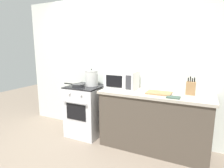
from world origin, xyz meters
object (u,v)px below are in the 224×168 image
object	(u,v)px
stock_pot	(92,78)
knife_block	(191,88)
microwave	(122,80)
frying_pan	(78,85)
cutting_board	(159,93)
oven_mitt	(173,97)
stove	(86,110)

from	to	relation	value
stock_pot	knife_block	bearing A→B (deg)	2.34
microwave	frying_pan	bearing A→B (deg)	-166.25
cutting_board	oven_mitt	world-z (taller)	cutting_board
stove	stock_pot	world-z (taller)	stock_pot
microwave	cutting_board	size ratio (longest dim) A/B	1.39
knife_block	oven_mitt	bearing A→B (deg)	-123.33
stove	cutting_board	distance (m)	1.40
stove	stock_pot	size ratio (longest dim) A/B	2.91
stove	cutting_board	size ratio (longest dim) A/B	2.56
frying_pan	microwave	distance (m)	0.79
frying_pan	microwave	size ratio (longest dim) A/B	0.84
stock_pot	oven_mitt	bearing A→B (deg)	-9.06
oven_mitt	stove	bearing A→B (deg)	174.15
stove	frying_pan	size ratio (longest dim) A/B	2.19
knife_block	stock_pot	bearing A→B (deg)	-177.66
oven_mitt	cutting_board	bearing A→B (deg)	145.34
knife_block	frying_pan	bearing A→B (deg)	-172.28
cutting_board	knife_block	bearing A→B (deg)	18.09
cutting_board	knife_block	size ratio (longest dim) A/B	1.35
oven_mitt	microwave	bearing A→B (deg)	164.71
microwave	oven_mitt	xyz separation A→B (m)	(0.87, -0.24, -0.14)
stock_pot	knife_block	xyz separation A→B (m)	(1.65, 0.07, -0.04)
stock_pot	oven_mitt	distance (m)	1.48
frying_pan	knife_block	bearing A→B (deg)	7.72
cutting_board	knife_block	xyz separation A→B (m)	(0.43, 0.14, 0.09)
stock_pot	microwave	distance (m)	0.59
cutting_board	stove	bearing A→B (deg)	-179.95
microwave	knife_block	xyz separation A→B (m)	(1.07, 0.06, -0.05)
stove	oven_mitt	xyz separation A→B (m)	(1.55, -0.16, 0.47)
frying_pan	microwave	world-z (taller)	microwave
cutting_board	oven_mitt	size ratio (longest dim) A/B	2.00
stock_pot	oven_mitt	size ratio (longest dim) A/B	1.76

